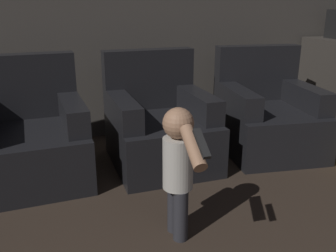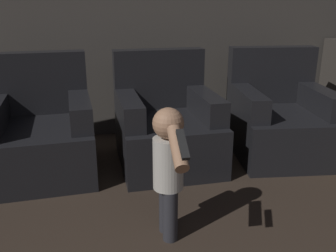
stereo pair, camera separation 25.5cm
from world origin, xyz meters
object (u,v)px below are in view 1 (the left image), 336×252
armchair_left (32,138)px  armchair_right (267,116)px  armchair_middle (159,126)px  person_toddler (178,164)px

armchair_left → armchair_right: bearing=-4.4°
armchair_left → armchair_middle: 1.02m
armchair_middle → armchair_right: bearing=-2.5°
armchair_middle → armchair_right: 1.03m
armchair_left → armchair_right: size_ratio=0.99×
armchair_right → person_toddler: 1.63m
armchair_right → person_toddler: size_ratio=1.22×
armchair_left → armchair_middle: (1.02, 0.00, 0.00)m
armchair_left → person_toddler: 1.38m
armchair_left → person_toddler: bearing=-56.7°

